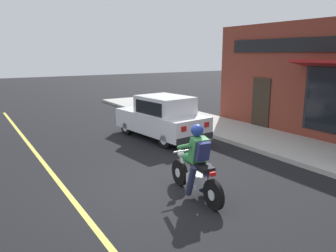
# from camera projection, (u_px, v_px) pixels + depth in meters

# --- Properties ---
(ground_plane) EXTENTS (80.00, 80.00, 0.00)m
(ground_plane) POSITION_uv_depth(u_px,v_px,m) (156.00, 189.00, 7.53)
(ground_plane) COLOR black
(sidewalk_curb) EXTENTS (2.60, 22.00, 0.14)m
(sidewalk_curb) POSITION_uv_depth(u_px,v_px,m) (237.00, 131.00, 12.80)
(sidewalk_curb) COLOR #ADAAA3
(sidewalk_curb) RESTS_ON ground
(lane_stripe) EXTENTS (0.12, 19.80, 0.01)m
(lane_stripe) POSITION_uv_depth(u_px,v_px,m) (46.00, 166.00, 9.08)
(lane_stripe) COLOR #D1C64C
(lane_stripe) RESTS_ON ground
(motorcycle_with_rider) EXTENTS (0.60, 2.02, 1.62)m
(motorcycle_with_rider) POSITION_uv_depth(u_px,v_px,m) (196.00, 167.00, 7.01)
(motorcycle_with_rider) COLOR black
(motorcycle_with_rider) RESTS_ON ground
(car_hatchback) EXTENTS (2.05, 3.94, 1.57)m
(car_hatchback) POSITION_uv_depth(u_px,v_px,m) (162.00, 118.00, 11.94)
(car_hatchback) COLOR black
(car_hatchback) RESTS_ON ground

